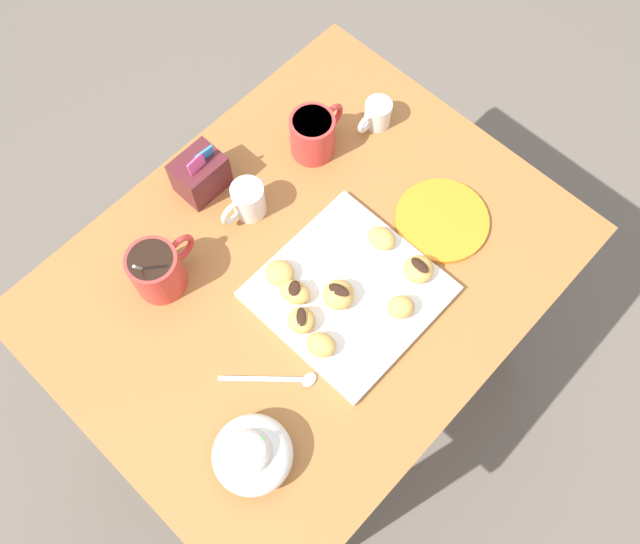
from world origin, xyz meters
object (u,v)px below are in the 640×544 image
object	(u,v)px
beignet_0	(295,292)
beignet_5	(279,273)
coffee_mug_red_left	(157,269)
beignet_3	(302,321)
beignet_1	(339,295)
dining_table	(308,300)
saucer_orange_left	(442,220)
beignet_6	(382,238)
sugar_caddy	(200,174)
cream_pitcher_white	(248,199)
beignet_2	(401,307)
chocolate_sauce_pitcher	(377,113)
pastry_plate_square	(349,292)
ice_cream_bowl	(252,454)
beignet_7	(321,345)
beignet_4	(418,269)
coffee_mug_red_right	(313,133)

from	to	relation	value
beignet_0	beignet_5	distance (m)	0.05
coffee_mug_red_left	beignet_3	world-z (taller)	coffee_mug_red_left
beignet_1	beignet_5	bearing A→B (deg)	110.90
dining_table	saucer_orange_left	world-z (taller)	saucer_orange_left
dining_table	coffee_mug_red_left	bearing A→B (deg)	138.20
dining_table	saucer_orange_left	bearing A→B (deg)	-24.83
beignet_6	beignet_5	bearing A→B (deg)	153.94
sugar_caddy	beignet_0	bearing A→B (deg)	-99.07
coffee_mug_red_left	cream_pitcher_white	bearing A→B (deg)	-2.19
coffee_mug_red_left	beignet_2	size ratio (longest dim) A/B	3.19
beignet_0	beignet_6	distance (m)	0.18
cream_pitcher_white	sugar_caddy	bearing A→B (deg)	103.05
chocolate_sauce_pitcher	saucer_orange_left	size ratio (longest dim) A/B	0.54
pastry_plate_square	dining_table	bearing A→B (deg)	102.07
pastry_plate_square	ice_cream_bowl	xyz separation A→B (m)	(-0.31, -0.08, 0.03)
ice_cream_bowl	beignet_5	size ratio (longest dim) A/B	2.44
sugar_caddy	beignet_5	xyz separation A→B (m)	(-0.04, -0.24, -0.01)
dining_table	beignet_1	bearing A→B (deg)	-94.56
cream_pitcher_white	beignet_0	distance (m)	0.20
chocolate_sauce_pitcher	beignet_2	world-z (taller)	chocolate_sauce_pitcher
beignet_5	beignet_3	bearing A→B (deg)	-112.52
ice_cream_bowl	beignet_7	bearing A→B (deg)	12.54
beignet_4	pastry_plate_square	bearing A→B (deg)	148.51
sugar_caddy	beignet_7	world-z (taller)	sugar_caddy
dining_table	beignet_1	world-z (taller)	beignet_1
pastry_plate_square	coffee_mug_red_left	distance (m)	0.33
pastry_plate_square	beignet_2	xyz separation A→B (m)	(0.03, -0.09, 0.03)
cream_pitcher_white	beignet_5	size ratio (longest dim) A/B	2.04
saucer_orange_left	pastry_plate_square	bearing A→B (deg)	172.97
dining_table	beignet_1	size ratio (longest dim) A/B	16.52
beignet_7	beignet_3	bearing A→B (deg)	81.02
beignet_3	ice_cream_bowl	bearing A→B (deg)	-154.99
beignet_3	beignet_2	bearing A→B (deg)	-38.51
beignet_4	coffee_mug_red_right	bearing A→B (deg)	77.51
dining_table	beignet_3	xyz separation A→B (m)	(-0.08, -0.07, 0.18)
dining_table	beignet_3	world-z (taller)	beignet_3
chocolate_sauce_pitcher	beignet_2	distance (m)	0.40
chocolate_sauce_pitcher	beignet_4	world-z (taller)	chocolate_sauce_pitcher
beignet_5	beignet_6	world-z (taller)	beignet_5
cream_pitcher_white	saucer_orange_left	size ratio (longest dim) A/B	0.61
beignet_1	beignet_3	size ratio (longest dim) A/B	1.16
beignet_7	coffee_mug_red_left	bearing A→B (deg)	108.76
cream_pitcher_white	beignet_3	distance (m)	0.25
beignet_3	beignet_7	bearing A→B (deg)	-98.98
pastry_plate_square	ice_cream_bowl	distance (m)	0.32
saucer_orange_left	beignet_2	distance (m)	0.20
chocolate_sauce_pitcher	saucer_orange_left	distance (m)	0.25
cream_pitcher_white	beignet_1	distance (m)	0.24
dining_table	beignet_6	world-z (taller)	beignet_6
chocolate_sauce_pitcher	beignet_0	size ratio (longest dim) A/B	1.65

